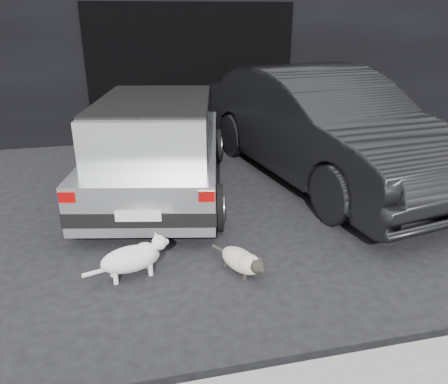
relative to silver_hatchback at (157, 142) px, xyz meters
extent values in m
plane|color=black|center=(-0.05, -1.26, -0.74)|extent=(80.00, 80.00, 0.00)
cube|color=black|center=(0.95, 4.74, 1.76)|extent=(34.00, 4.00, 5.00)
cube|color=black|center=(0.95, 2.73, 0.56)|extent=(4.00, 0.10, 2.60)
cube|color=gray|center=(0.95, -3.86, -0.68)|extent=(18.00, 0.25, 0.12)
cube|color=silver|center=(0.02, 0.09, -0.28)|extent=(2.37, 3.93, 0.58)
cube|color=silver|center=(-0.02, -0.09, 0.30)|extent=(1.92, 2.69, 0.58)
cube|color=black|center=(-0.02, -0.09, 0.30)|extent=(1.91, 2.60, 0.47)
cube|color=black|center=(-0.35, -1.64, -0.37)|extent=(1.65, 0.49, 0.17)
cube|color=black|center=(0.39, 1.82, -0.37)|extent=(1.65, 0.49, 0.17)
cube|color=silver|center=(-0.37, -1.72, -0.31)|extent=(0.48, 0.12, 0.11)
cube|color=#8C0707|center=(-1.07, -1.56, -0.09)|extent=(0.17, 0.06, 0.11)
cube|color=#8C0707|center=(0.34, -1.86, -0.09)|extent=(0.17, 0.06, 0.11)
cube|color=black|center=(-0.02, -0.09, 0.61)|extent=(1.87, 2.45, 0.03)
cylinder|color=black|center=(-1.04, -1.03, -0.46)|extent=(0.32, 0.60, 0.56)
cylinder|color=slate|center=(-1.15, -1.01, -0.46)|extent=(0.08, 0.31, 0.31)
cylinder|color=black|center=(0.53, -1.36, -0.46)|extent=(0.32, 0.60, 0.56)
cylinder|color=slate|center=(0.64, -1.39, -0.46)|extent=(0.08, 0.31, 0.31)
cylinder|color=black|center=(-0.50, 1.50, -0.46)|extent=(0.32, 0.60, 0.56)
cylinder|color=slate|center=(-0.61, 1.53, -0.46)|extent=(0.08, 0.31, 0.31)
cylinder|color=black|center=(1.07, 1.17, -0.46)|extent=(0.32, 0.60, 0.56)
cylinder|color=slate|center=(1.18, 1.14, -0.46)|extent=(0.08, 0.31, 0.31)
imported|color=black|center=(2.48, 0.05, 0.09)|extent=(2.63, 5.27, 1.66)
ellipsoid|color=beige|center=(0.60, -2.30, -0.63)|extent=(0.45, 0.59, 0.20)
ellipsoid|color=beige|center=(0.65, -2.42, -0.61)|extent=(0.30, 0.30, 0.19)
ellipsoid|color=black|center=(0.70, -2.55, -0.57)|extent=(0.19, 0.18, 0.13)
sphere|color=black|center=(0.73, -2.60, -0.58)|extent=(0.06, 0.06, 0.06)
cone|color=black|center=(0.73, -2.52, -0.51)|extent=(0.07, 0.08, 0.07)
cone|color=black|center=(0.66, -2.55, -0.51)|extent=(0.07, 0.08, 0.07)
cylinder|color=black|center=(0.72, -2.42, -0.71)|extent=(0.04, 0.04, 0.07)
cylinder|color=black|center=(0.60, -2.47, -0.71)|extent=(0.04, 0.04, 0.07)
cylinder|color=black|center=(0.60, -2.13, -0.71)|extent=(0.04, 0.04, 0.07)
cylinder|color=black|center=(0.48, -2.18, -0.71)|extent=(0.04, 0.04, 0.07)
cylinder|color=black|center=(0.49, -2.04, -0.67)|extent=(0.22, 0.24, 0.09)
ellipsoid|color=silver|center=(-0.48, -2.15, -0.56)|extent=(0.64, 0.41, 0.25)
ellipsoid|color=silver|center=(-0.34, -2.12, -0.53)|extent=(0.30, 0.30, 0.21)
ellipsoid|color=white|center=(-0.19, -2.09, -0.44)|extent=(0.18, 0.19, 0.15)
sphere|color=white|center=(-0.12, -2.07, -0.45)|extent=(0.07, 0.07, 0.07)
cone|color=white|center=(-0.21, -2.05, -0.38)|extent=(0.08, 0.07, 0.08)
cone|color=white|center=(-0.19, -2.13, -0.38)|extent=(0.08, 0.07, 0.08)
cylinder|color=white|center=(-0.33, -2.04, -0.67)|extent=(0.05, 0.05, 0.15)
cylinder|color=white|center=(-0.29, -2.19, -0.67)|extent=(0.05, 0.05, 0.15)
cylinder|color=white|center=(-0.66, -2.12, -0.67)|extent=(0.05, 0.05, 0.15)
cylinder|color=white|center=(-0.63, -2.26, -0.67)|extent=(0.05, 0.05, 0.15)
cylinder|color=white|center=(-0.79, -2.22, -0.61)|extent=(0.29, 0.21, 0.10)
ellipsoid|color=gray|center=(-0.58, -2.20, -0.53)|extent=(0.24, 0.20, 0.11)
camera|label=1|loc=(-0.42, -5.96, 1.69)|focal=35.00mm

